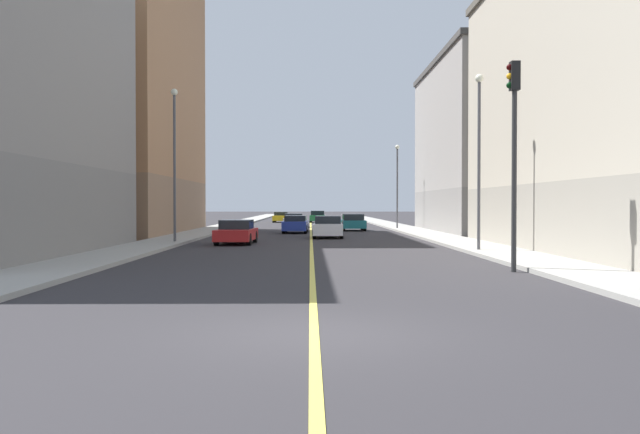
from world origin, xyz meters
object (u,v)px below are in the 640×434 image
building_right_midblock (105,81)px  car_teal (353,222)px  traffic_light_left_near (514,137)px  car_silver (294,220)px  street_lamp_right_near (175,151)px  street_lamp_left_far (397,178)px  car_yellow (281,217)px  building_left_mid (508,146)px  car_white (328,227)px  car_red (236,232)px  car_green (318,217)px  street_lamp_left_near (479,144)px  car_blue (296,224)px

building_right_midblock → car_teal: building_right_midblock is taller
traffic_light_left_near → car_silver: size_ratio=1.56×
street_lamp_right_near → car_teal: (10.76, 18.82, -4.34)m
traffic_light_left_near → street_lamp_left_far: (1.02, 35.84, 0.20)m
street_lamp_right_near → car_yellow: 45.18m
building_left_mid → car_white: building_left_mid is taller
building_right_midblock → street_lamp_left_far: bearing=17.5°
car_yellow → car_teal: bearing=-75.0°
car_white → car_red: car_white is taller
car_silver → car_green: 17.48m
car_yellow → car_silver: size_ratio=1.03×
street_lamp_left_near → car_red: street_lamp_left_near is taller
car_silver → street_lamp_right_near: bearing=-102.1°
car_silver → car_red: car_red is taller
building_right_midblock → car_green: 35.92m
traffic_light_left_near → car_silver: 42.80m
street_lamp_left_far → building_left_mid: bearing=-34.6°
car_white → car_green: 37.25m
car_yellow → car_blue: bearing=-85.5°
car_silver → car_yellow: bearing=96.1°
street_lamp_right_near → car_red: 5.47m
street_lamp_left_far → car_white: 15.65m
car_teal → car_blue: (-4.61, -4.52, -0.02)m
street_lamp_left_far → car_silver: bearing=145.7°
street_lamp_left_near → street_lamp_right_near: street_lamp_right_near is taller
car_yellow → street_lamp_left_far: bearing=-65.8°
car_green → street_lamp_left_near: bearing=-82.8°
street_lamp_left_far → car_red: bearing=-118.8°
car_teal → car_green: bearing=95.9°
street_lamp_left_far → car_white: street_lamp_left_far is taller
street_lamp_right_near → car_silver: size_ratio=1.94×
building_left_mid → car_yellow: size_ratio=4.40×
car_white → car_silver: (-2.67, 19.94, -0.03)m
car_green → traffic_light_left_near: bearing=-84.7°
street_lamp_left_far → car_green: (-6.46, 23.38, -3.74)m
building_right_midblock → car_green: bearing=62.3°
building_left_mid → car_green: (-14.27, 28.75, -5.91)m
building_left_mid → street_lamp_left_near: building_left_mid is taller
traffic_light_left_near → street_lamp_right_near: street_lamp_right_near is taller
street_lamp_left_far → car_yellow: bearing=114.2°
car_yellow → car_red: car_red is taller
car_teal → car_yellow: bearing=105.0°
street_lamp_left_far → car_silver: 11.41m
street_lamp_left_near → car_red: (-11.33, 6.90, -4.11)m
street_lamp_right_near → car_teal: street_lamp_right_near is taller
car_teal → car_green: size_ratio=0.98×
traffic_light_left_near → car_teal: 34.30m
building_left_mid → car_white: bearing=-148.8°
building_right_midblock → car_blue: building_right_midblock is taller
street_lamp_left_near → car_red: bearing=148.7°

